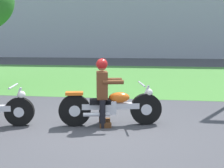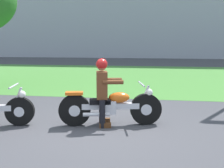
% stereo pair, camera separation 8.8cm
% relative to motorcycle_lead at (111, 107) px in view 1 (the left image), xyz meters
% --- Properties ---
extents(ground, '(120.00, 120.00, 0.00)m').
position_rel_motorcycle_lead_xyz_m(ground, '(-0.19, -0.40, -0.40)').
color(ground, '#424247').
extents(grass_verge, '(60.00, 12.00, 0.01)m').
position_rel_motorcycle_lead_xyz_m(grass_verge, '(-0.19, 8.80, -0.40)').
color(grass_verge, '#478438').
rests_on(grass_verge, ground).
extents(motorcycle_lead, '(2.14, 0.77, 0.89)m').
position_rel_motorcycle_lead_xyz_m(motorcycle_lead, '(0.00, 0.00, 0.00)').
color(motorcycle_lead, black).
rests_on(motorcycle_lead, ground).
extents(rider_lead, '(0.62, 0.54, 1.41)m').
position_rel_motorcycle_lead_xyz_m(rider_lead, '(-0.16, -0.03, 0.42)').
color(rider_lead, black).
rests_on(rider_lead, ground).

